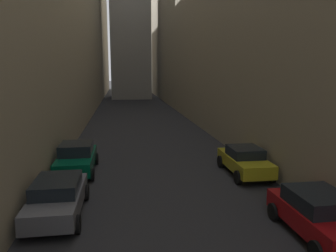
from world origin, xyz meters
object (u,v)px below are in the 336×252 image
(parked_car_left_third, at_px, (58,197))
(parked_car_right_far, at_px, (245,160))
(parked_car_left_far, at_px, (77,158))
(parked_car_right_third, at_px, (319,214))

(parked_car_left_third, relative_size, parked_car_right_far, 1.04)
(parked_car_left_far, distance_m, parked_car_right_third, 11.95)
(parked_car_left_far, bearing_deg, parked_car_left_third, -180.00)
(parked_car_right_third, xyz_separation_m, parked_car_right_far, (0.00, 6.49, -0.02))
(parked_car_right_third, bearing_deg, parked_car_left_far, 47.42)
(parked_car_right_third, relative_size, parked_car_right_far, 0.96)
(parked_car_left_far, bearing_deg, parked_car_right_third, -132.58)
(parked_car_left_third, bearing_deg, parked_car_right_third, -107.48)
(parked_car_left_third, bearing_deg, parked_car_right_far, -67.10)
(parked_car_left_far, relative_size, parked_car_right_far, 1.05)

